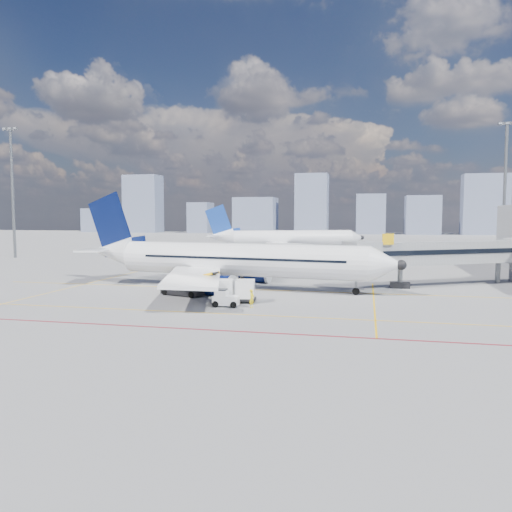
{
  "coord_description": "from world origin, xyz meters",
  "views": [
    {
      "loc": [
        13.26,
        -45.85,
        8.19
      ],
      "look_at": [
        1.82,
        5.36,
        4.0
      ],
      "focal_mm": 35.0,
      "sensor_mm": 36.0,
      "label": 1
    }
  ],
  "objects_px": {
    "baggage_tug": "(225,298)",
    "cargo_dolly": "(235,290)",
    "belt_loader": "(184,289)",
    "ramp_worker": "(252,298)",
    "second_aircraft": "(286,239)",
    "main_aircraft": "(227,260)"
  },
  "relations": [
    {
      "from": "cargo_dolly",
      "to": "belt_loader",
      "type": "bearing_deg",
      "value": 146.51
    },
    {
      "from": "second_aircraft",
      "to": "cargo_dolly",
      "type": "bearing_deg",
      "value": -108.65
    },
    {
      "from": "main_aircraft",
      "to": "baggage_tug",
      "type": "xyz_separation_m",
      "value": [
        2.98,
        -11.4,
        -2.46
      ]
    },
    {
      "from": "cargo_dolly",
      "to": "ramp_worker",
      "type": "height_order",
      "value": "cargo_dolly"
    },
    {
      "from": "second_aircraft",
      "to": "baggage_tug",
      "type": "bearing_deg",
      "value": -109.12
    },
    {
      "from": "ramp_worker",
      "to": "cargo_dolly",
      "type": "bearing_deg",
      "value": 58.0
    },
    {
      "from": "baggage_tug",
      "to": "belt_loader",
      "type": "height_order",
      "value": "belt_loader"
    },
    {
      "from": "ramp_worker",
      "to": "second_aircraft",
      "type": "bearing_deg",
      "value": 20.1
    },
    {
      "from": "belt_loader",
      "to": "baggage_tug",
      "type": "bearing_deg",
      "value": -22.59
    },
    {
      "from": "baggage_tug",
      "to": "cargo_dolly",
      "type": "xyz_separation_m",
      "value": [
        0.35,
        2.23,
        0.44
      ]
    },
    {
      "from": "cargo_dolly",
      "to": "belt_loader",
      "type": "relative_size",
      "value": 0.62
    },
    {
      "from": "baggage_tug",
      "to": "main_aircraft",
      "type": "bearing_deg",
      "value": 102.24
    },
    {
      "from": "baggage_tug",
      "to": "cargo_dolly",
      "type": "distance_m",
      "value": 2.3
    },
    {
      "from": "second_aircraft",
      "to": "ramp_worker",
      "type": "relative_size",
      "value": 20.87
    },
    {
      "from": "cargo_dolly",
      "to": "belt_loader",
      "type": "distance_m",
      "value": 6.86
    },
    {
      "from": "cargo_dolly",
      "to": "ramp_worker",
      "type": "distance_m",
      "value": 3.13
    },
    {
      "from": "second_aircraft",
      "to": "belt_loader",
      "type": "relative_size",
      "value": 5.13
    },
    {
      "from": "ramp_worker",
      "to": "belt_loader",
      "type": "bearing_deg",
      "value": 72.22
    },
    {
      "from": "main_aircraft",
      "to": "second_aircraft",
      "type": "relative_size",
      "value": 1.11
    },
    {
      "from": "baggage_tug",
      "to": "cargo_dolly",
      "type": "bearing_deg",
      "value": 78.55
    },
    {
      "from": "main_aircraft",
      "to": "second_aircraft",
      "type": "distance_m",
      "value": 55.58
    },
    {
      "from": "baggage_tug",
      "to": "ramp_worker",
      "type": "height_order",
      "value": "ramp_worker"
    }
  ]
}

